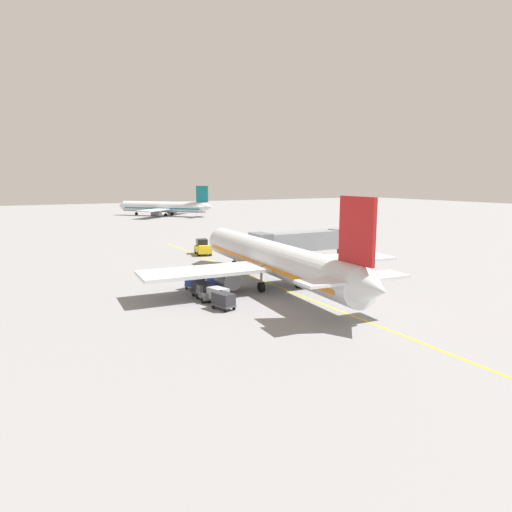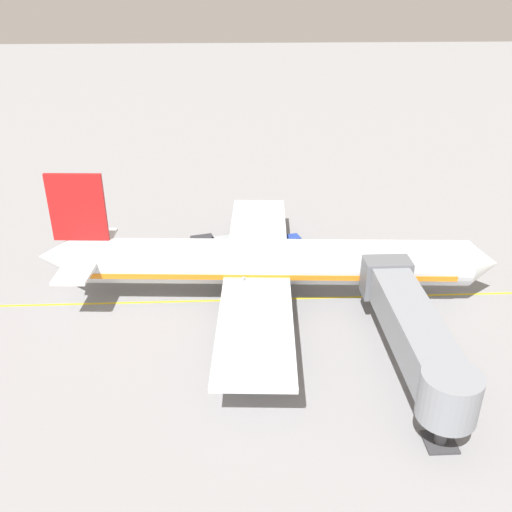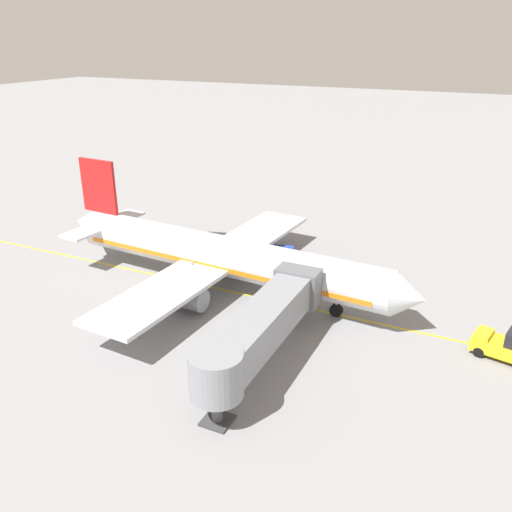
{
  "view_description": "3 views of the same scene",
  "coord_description": "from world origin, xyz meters",
  "px_view_note": "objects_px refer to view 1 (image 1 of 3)",
  "views": [
    {
      "loc": [
        -26.03,
        -41.89,
        11.92
      ],
      "look_at": [
        -0.01,
        5.4,
        2.76
      ],
      "focal_mm": 31.46,
      "sensor_mm": 36.0,
      "label": 1
    },
    {
      "loc": [
        39.22,
        -2.2,
        23.9
      ],
      "look_at": [
        -2.31,
        -0.18,
        2.88
      ],
      "focal_mm": 38.81,
      "sensor_mm": 36.0,
      "label": 2
    },
    {
      "loc": [
        39.23,
        23.06,
        22.26
      ],
      "look_at": [
        -2.08,
        3.32,
        3.1
      ],
      "focal_mm": 37.4,
      "sensor_mm": 36.0,
      "label": 3
    }
  ],
  "objects_px": {
    "baggage_tug_lead": "(205,293)",
    "baggage_cart_front": "(195,282)",
    "pushback_tractor": "(203,248)",
    "baggage_cart_second_in_train": "(202,288)",
    "parked_airliner": "(273,259)",
    "baggage_cart_tail_end": "(224,300)",
    "jet_bridge": "(304,241)",
    "baggage_cart_third_in_train": "(218,294)",
    "ground_crew_wing_walker": "(204,273)",
    "distant_taxiing_airliner": "(164,207)",
    "baggage_tug_trailing": "(217,281)"
  },
  "relations": [
    {
      "from": "baggage_tug_lead",
      "to": "baggage_cart_front",
      "type": "height_order",
      "value": "baggage_tug_lead"
    },
    {
      "from": "pushback_tractor",
      "to": "baggage_cart_second_in_train",
      "type": "height_order",
      "value": "pushback_tractor"
    },
    {
      "from": "parked_airliner",
      "to": "baggage_cart_second_in_train",
      "type": "distance_m",
      "value": 9.01
    },
    {
      "from": "pushback_tractor",
      "to": "baggage_cart_tail_end",
      "type": "xyz_separation_m",
      "value": [
        -10.24,
        -30.26,
        -0.15
      ]
    },
    {
      "from": "jet_bridge",
      "to": "pushback_tractor",
      "type": "bearing_deg",
      "value": 119.38
    },
    {
      "from": "jet_bridge",
      "to": "baggage_cart_third_in_train",
      "type": "bearing_deg",
      "value": -146.45
    },
    {
      "from": "parked_airliner",
      "to": "baggage_cart_third_in_train",
      "type": "relative_size",
      "value": 12.54
    },
    {
      "from": "baggage_cart_second_in_train",
      "to": "baggage_cart_third_in_train",
      "type": "height_order",
      "value": "same"
    },
    {
      "from": "parked_airliner",
      "to": "ground_crew_wing_walker",
      "type": "relative_size",
      "value": 22.1
    },
    {
      "from": "baggage_cart_third_in_train",
      "to": "distant_taxiing_airliner",
      "type": "bearing_deg",
      "value": 75.2
    },
    {
      "from": "baggage_tug_trailing",
      "to": "baggage_cart_front",
      "type": "height_order",
      "value": "baggage_tug_trailing"
    },
    {
      "from": "pushback_tractor",
      "to": "baggage_cart_third_in_train",
      "type": "bearing_deg",
      "value": -109.3
    },
    {
      "from": "baggage_cart_front",
      "to": "ground_crew_wing_walker",
      "type": "distance_m",
      "value": 4.81
    },
    {
      "from": "pushback_tractor",
      "to": "baggage_cart_front",
      "type": "bearing_deg",
      "value": -114.22
    },
    {
      "from": "parked_airliner",
      "to": "baggage_cart_third_in_train",
      "type": "xyz_separation_m",
      "value": [
        -8.35,
        -3.51,
        -2.24
      ]
    },
    {
      "from": "parked_airliner",
      "to": "baggage_cart_third_in_train",
      "type": "height_order",
      "value": "parked_airliner"
    },
    {
      "from": "jet_bridge",
      "to": "baggage_tug_trailing",
      "type": "bearing_deg",
      "value": -159.61
    },
    {
      "from": "jet_bridge",
      "to": "baggage_cart_front",
      "type": "distance_m",
      "value": 19.87
    },
    {
      "from": "distant_taxiing_airliner",
      "to": "baggage_cart_second_in_train",
      "type": "bearing_deg",
      "value": -105.41
    },
    {
      "from": "jet_bridge",
      "to": "ground_crew_wing_walker",
      "type": "bearing_deg",
      "value": -172.21
    },
    {
      "from": "baggage_cart_second_in_train",
      "to": "parked_airliner",
      "type": "bearing_deg",
      "value": 2.47
    },
    {
      "from": "parked_airliner",
      "to": "baggage_cart_tail_end",
      "type": "height_order",
      "value": "parked_airliner"
    },
    {
      "from": "pushback_tractor",
      "to": "jet_bridge",
      "type": "bearing_deg",
      "value": -60.62
    },
    {
      "from": "pushback_tractor",
      "to": "baggage_tug_trailing",
      "type": "distance_m",
      "value": 22.86
    },
    {
      "from": "baggage_cart_third_in_train",
      "to": "baggage_cart_tail_end",
      "type": "height_order",
      "value": "same"
    },
    {
      "from": "distant_taxiing_airliner",
      "to": "baggage_cart_front",
      "type": "bearing_deg",
      "value": -105.66
    },
    {
      "from": "baggage_cart_front",
      "to": "baggage_cart_third_in_train",
      "type": "xyz_separation_m",
      "value": [
        -0.02,
        -6.28,
        0.0
      ]
    },
    {
      "from": "parked_airliner",
      "to": "baggage_cart_third_in_train",
      "type": "distance_m",
      "value": 9.33
    },
    {
      "from": "distant_taxiing_airliner",
      "to": "baggage_cart_third_in_train",
      "type": "bearing_deg",
      "value": -104.8
    },
    {
      "from": "baggage_cart_third_in_train",
      "to": "baggage_cart_tail_end",
      "type": "relative_size",
      "value": 1.0
    },
    {
      "from": "parked_airliner",
      "to": "ground_crew_wing_walker",
      "type": "xyz_separation_m",
      "value": [
        -5.61,
        6.73,
        -2.23
      ]
    },
    {
      "from": "baggage_cart_third_in_train",
      "to": "pushback_tractor",
      "type": "bearing_deg",
      "value": 70.7
    },
    {
      "from": "baggage_tug_lead",
      "to": "baggage_tug_trailing",
      "type": "bearing_deg",
      "value": 54.1
    },
    {
      "from": "pushback_tractor",
      "to": "baggage_cart_tail_end",
      "type": "height_order",
      "value": "pushback_tractor"
    },
    {
      "from": "jet_bridge",
      "to": "baggage_cart_second_in_train",
      "type": "xyz_separation_m",
      "value": [
        -19.11,
        -9.3,
        -2.51
      ]
    },
    {
      "from": "baggage_cart_tail_end",
      "to": "distant_taxiing_airliner",
      "type": "distance_m",
      "value": 113.43
    },
    {
      "from": "baggage_tug_trailing",
      "to": "baggage_cart_tail_end",
      "type": "xyz_separation_m",
      "value": [
        -3.11,
        -8.54,
        0.24
      ]
    },
    {
      "from": "parked_airliner",
      "to": "jet_bridge",
      "type": "xyz_separation_m",
      "value": [
        10.4,
        8.92,
        0.27
      ]
    },
    {
      "from": "baggage_cart_front",
      "to": "baggage_cart_second_in_train",
      "type": "xyz_separation_m",
      "value": [
        -0.38,
        -3.15,
        0.0
      ]
    },
    {
      "from": "baggage_cart_tail_end",
      "to": "ground_crew_wing_walker",
      "type": "xyz_separation_m",
      "value": [
        3.11,
        12.3,
        0.0
      ]
    },
    {
      "from": "baggage_tug_trailing",
      "to": "baggage_cart_front",
      "type": "xyz_separation_m",
      "value": [
        -2.72,
        -0.2,
        0.24
      ]
    },
    {
      "from": "baggage_cart_tail_end",
      "to": "baggage_tug_lead",
      "type": "bearing_deg",
      "value": 93.59
    },
    {
      "from": "baggage_cart_third_in_train",
      "to": "distant_taxiing_airliner",
      "type": "relative_size",
      "value": 0.1
    },
    {
      "from": "ground_crew_wing_walker",
      "to": "baggage_cart_third_in_train",
      "type": "bearing_deg",
      "value": -104.99
    },
    {
      "from": "baggage_cart_front",
      "to": "baggage_cart_tail_end",
      "type": "relative_size",
      "value": 1.0
    },
    {
      "from": "baggage_tug_trailing",
      "to": "baggage_tug_lead",
      "type": "bearing_deg",
      "value": -125.9
    },
    {
      "from": "baggage_cart_tail_end",
      "to": "ground_crew_wing_walker",
      "type": "height_order",
      "value": "ground_crew_wing_walker"
    },
    {
      "from": "baggage_tug_trailing",
      "to": "ground_crew_wing_walker",
      "type": "bearing_deg",
      "value": 89.98
    },
    {
      "from": "jet_bridge",
      "to": "baggage_cart_tail_end",
      "type": "relative_size",
      "value": 5.39
    },
    {
      "from": "jet_bridge",
      "to": "baggage_cart_tail_end",
      "type": "bearing_deg",
      "value": -142.83
    }
  ]
}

